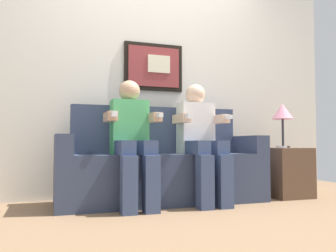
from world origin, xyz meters
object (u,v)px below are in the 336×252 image
(couch, at_px, (162,169))
(spare_remote_on_table, at_px, (281,147))
(person_on_left, at_px, (132,136))
(table_lamp, at_px, (283,113))
(person_on_right, at_px, (201,137))
(side_table_right, at_px, (287,172))

(couch, bearing_deg, spare_remote_on_table, -6.54)
(couch, xyz_separation_m, person_on_left, (-0.32, -0.17, 0.29))
(couch, relative_size, spare_remote_on_table, 14.70)
(person_on_left, relative_size, table_lamp, 2.41)
(couch, relative_size, person_on_right, 1.72)
(person_on_right, distance_m, spare_remote_on_table, 0.91)
(person_on_right, bearing_deg, spare_remote_on_table, 1.74)
(table_lamp, bearing_deg, person_on_right, -173.70)
(couch, bearing_deg, person_on_right, -27.49)
(couch, distance_m, side_table_right, 1.31)
(person_on_left, distance_m, spare_remote_on_table, 1.55)
(person_on_left, distance_m, person_on_right, 0.64)
(couch, xyz_separation_m, person_on_right, (0.32, -0.17, 0.29))
(person_on_right, relative_size, side_table_right, 2.22)
(side_table_right, bearing_deg, couch, 175.36)
(couch, bearing_deg, person_on_left, -152.52)
(person_on_right, bearing_deg, side_table_right, 3.58)
(couch, relative_size, person_on_left, 1.72)
(table_lamp, xyz_separation_m, spare_remote_on_table, (-0.08, -0.08, -0.35))
(table_lamp, relative_size, spare_remote_on_table, 3.54)
(person_on_left, bearing_deg, couch, 27.48)
(side_table_right, relative_size, spare_remote_on_table, 3.85)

